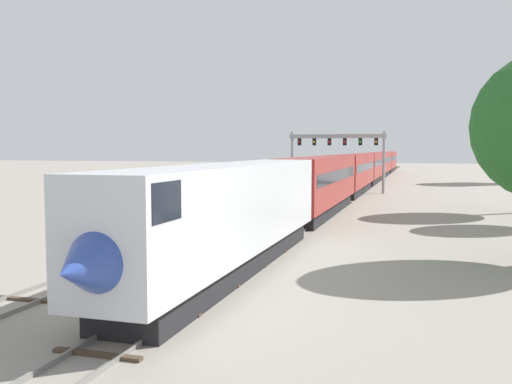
# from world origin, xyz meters

# --- Properties ---
(ground_plane) EXTENTS (400.00, 400.00, 0.00)m
(ground_plane) POSITION_xyz_m (0.00, 0.00, 0.00)
(ground_plane) COLOR gray
(track_main) EXTENTS (2.60, 200.00, 0.16)m
(track_main) POSITION_xyz_m (2.00, 60.00, 0.07)
(track_main) COLOR slate
(track_main) RESTS_ON ground
(track_near) EXTENTS (2.60, 160.00, 0.16)m
(track_near) POSITION_xyz_m (-3.50, 40.00, 0.07)
(track_near) COLOR slate
(track_near) RESTS_ON ground
(passenger_train) EXTENTS (3.04, 136.66, 4.80)m
(passenger_train) POSITION_xyz_m (2.00, 62.17, 2.61)
(passenger_train) COLOR silver
(passenger_train) RESTS_ON ground
(signal_gantry) EXTENTS (12.10, 0.49, 7.63)m
(signal_gantry) POSITION_xyz_m (-0.25, 51.46, 5.65)
(signal_gantry) COLOR #999BA0
(signal_gantry) RESTS_ON ground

